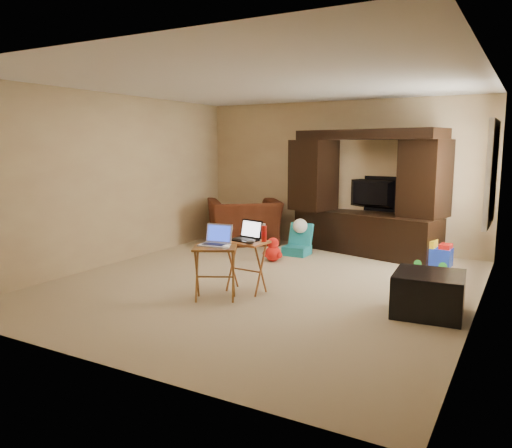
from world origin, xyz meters
The scene contains 22 objects.
floor centered at (0.00, 0.00, 0.00)m, with size 5.50×5.50×0.00m, color tan.
ceiling centered at (0.00, 0.00, 2.50)m, with size 5.50×5.50×0.00m, color silver.
wall_back centered at (0.00, 2.75, 1.25)m, with size 5.00×5.00×0.00m, color tan.
wall_front centered at (0.00, -2.75, 1.25)m, with size 5.00×5.00×0.00m, color tan.
wall_left centered at (-2.50, 0.00, 1.25)m, with size 5.50×5.50×0.00m, color tan.
wall_right centered at (2.50, 0.00, 1.25)m, with size 5.50×5.50×0.00m, color tan.
window_pane centered at (2.48, 1.55, 1.40)m, with size 1.20×1.20×0.00m, color white.
window_frame centered at (2.46, 1.55, 1.40)m, with size 0.06×1.14×1.34m, color white.
entertainment_center centered at (0.57, 2.41, 1.00)m, with size 2.45×0.61×2.00m, color black.
television centered at (0.57, 2.65, 0.96)m, with size 1.02×0.13×0.59m, color black.
recliner centered at (-1.57, 2.19, 0.39)m, with size 1.21×1.06×0.79m, color #471C0F.
child_rocker centered at (-0.33, 1.76, 0.26)m, with size 0.38×0.44×0.51m, color teal, non-canonical shape.
plush_toy centered at (-0.46, 1.16, 0.19)m, with size 0.34×0.28×0.37m, color red, non-canonical shape.
push_toy centered at (1.73, 2.00, 0.20)m, with size 0.53×0.38×0.40m, color blue, non-canonical shape.
ottoman centered at (2.06, -0.20, 0.22)m, with size 0.69×0.69×0.44m, color black.
tray_table_left centered at (-0.16, -0.86, 0.31)m, with size 0.48×0.38×0.62m, color #8E5C22.
tray_table_right centered at (-0.01, -0.42, 0.31)m, with size 0.48×0.38×0.62m, color #A15227.
laptop_left centered at (-0.19, -0.83, 0.74)m, with size 0.32×0.27×0.24m, color silver.
laptop_right centered at (-0.05, -0.40, 0.74)m, with size 0.33×0.27×0.24m, color black.
mouse_left centered at (0.03, -0.93, 0.65)m, with size 0.08×0.13×0.05m, color white.
mouse_right centered at (0.12, -0.54, 0.65)m, with size 0.08×0.13×0.05m, color #3C3C41.
water_bottle centered at (0.19, -0.34, 0.72)m, with size 0.06×0.06×0.19m, color red.
Camera 1 is at (2.93, -5.46, 1.75)m, focal length 35.00 mm.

